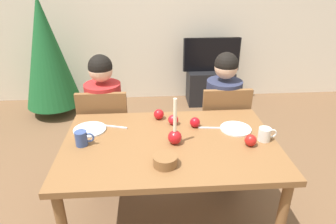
% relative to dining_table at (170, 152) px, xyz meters
% --- Properties ---
extents(back_wall, '(6.40, 0.10, 2.60)m').
position_rel_dining_table_xyz_m(back_wall, '(0.00, 2.60, 0.63)').
color(back_wall, beige).
rests_on(back_wall, ground).
extents(dining_table, '(1.40, 0.90, 0.75)m').
position_rel_dining_table_xyz_m(dining_table, '(0.00, 0.00, 0.00)').
color(dining_table, brown).
rests_on(dining_table, ground).
extents(chair_left, '(0.40, 0.40, 0.90)m').
position_rel_dining_table_xyz_m(chair_left, '(-0.51, 0.61, -0.15)').
color(chair_left, brown).
rests_on(chair_left, ground).
extents(chair_right, '(0.40, 0.40, 0.90)m').
position_rel_dining_table_xyz_m(chair_right, '(0.51, 0.61, -0.15)').
color(chair_right, brown).
rests_on(chair_right, ground).
extents(person_left_child, '(0.30, 0.30, 1.17)m').
position_rel_dining_table_xyz_m(person_left_child, '(-0.51, 0.64, -0.10)').
color(person_left_child, '#33384C').
rests_on(person_left_child, ground).
extents(person_right_child, '(0.30, 0.30, 1.17)m').
position_rel_dining_table_xyz_m(person_right_child, '(0.51, 0.64, -0.10)').
color(person_right_child, '#33384C').
rests_on(person_right_child, ground).
extents(tv_stand, '(0.64, 0.40, 0.48)m').
position_rel_dining_table_xyz_m(tv_stand, '(0.75, 2.30, -0.43)').
color(tv_stand, black).
rests_on(tv_stand, ground).
extents(tv, '(0.79, 0.05, 0.46)m').
position_rel_dining_table_xyz_m(tv, '(0.75, 2.30, 0.04)').
color(tv, black).
rests_on(tv, tv_stand).
extents(christmas_tree, '(0.71, 0.71, 1.61)m').
position_rel_dining_table_xyz_m(christmas_tree, '(-1.40, 2.08, 0.17)').
color(christmas_tree, brown).
rests_on(christmas_tree, ground).
extents(candle_centerpiece, '(0.09, 0.09, 0.32)m').
position_rel_dining_table_xyz_m(candle_centerpiece, '(0.03, -0.02, 0.15)').
color(candle_centerpiece, red).
rests_on(candle_centerpiece, dining_table).
extents(plate_left, '(0.23, 0.23, 0.01)m').
position_rel_dining_table_xyz_m(plate_left, '(-0.55, 0.19, 0.09)').
color(plate_left, silver).
rests_on(plate_left, dining_table).
extents(plate_right, '(0.22, 0.22, 0.01)m').
position_rel_dining_table_xyz_m(plate_right, '(0.47, 0.13, 0.09)').
color(plate_right, silver).
rests_on(plate_right, dining_table).
extents(mug_left, '(0.12, 0.08, 0.10)m').
position_rel_dining_table_xyz_m(mug_left, '(-0.56, -0.00, 0.13)').
color(mug_left, '#33477F').
rests_on(mug_left, dining_table).
extents(mug_right, '(0.12, 0.08, 0.09)m').
position_rel_dining_table_xyz_m(mug_right, '(0.62, -0.02, 0.13)').
color(mug_right, silver).
rests_on(mug_right, dining_table).
extents(fork_left, '(0.18, 0.07, 0.01)m').
position_rel_dining_table_xyz_m(fork_left, '(-0.38, 0.22, 0.09)').
color(fork_left, silver).
rests_on(fork_left, dining_table).
extents(fork_right, '(0.18, 0.03, 0.01)m').
position_rel_dining_table_xyz_m(fork_right, '(0.30, 0.16, 0.09)').
color(fork_right, silver).
rests_on(fork_right, dining_table).
extents(bowl_walnuts, '(0.14, 0.14, 0.06)m').
position_rel_dining_table_xyz_m(bowl_walnuts, '(-0.05, -0.25, 0.11)').
color(bowl_walnuts, brown).
rests_on(bowl_walnuts, dining_table).
extents(apple_near_candle, '(0.08, 0.08, 0.08)m').
position_rel_dining_table_xyz_m(apple_near_candle, '(-0.06, 0.33, 0.12)').
color(apple_near_candle, red).
rests_on(apple_near_candle, dining_table).
extents(apple_by_left_plate, '(0.07, 0.07, 0.07)m').
position_rel_dining_table_xyz_m(apple_by_left_plate, '(0.19, 0.19, 0.12)').
color(apple_by_left_plate, red).
rests_on(apple_by_left_plate, dining_table).
extents(apple_by_right_mug, '(0.07, 0.07, 0.07)m').
position_rel_dining_table_xyz_m(apple_by_right_mug, '(0.04, 0.24, 0.12)').
color(apple_by_right_mug, red).
rests_on(apple_by_right_mug, dining_table).
extents(apple_far_edge, '(0.08, 0.08, 0.08)m').
position_rel_dining_table_xyz_m(apple_far_edge, '(0.51, -0.08, 0.12)').
color(apple_far_edge, red).
rests_on(apple_far_edge, dining_table).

